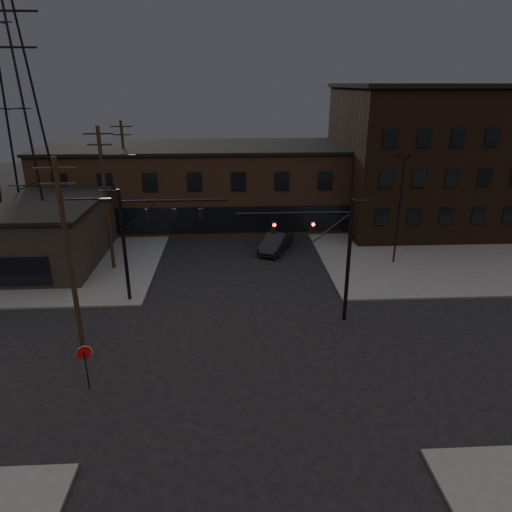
{
  "coord_description": "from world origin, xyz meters",
  "views": [
    {
      "loc": [
        -0.66,
        -21.48,
        14.4
      ],
      "look_at": [
        0.89,
        7.2,
        3.5
      ],
      "focal_mm": 32.0,
      "sensor_mm": 36.0,
      "label": 1
    }
  ],
  "objects_px": {
    "parked_car_lot_a": "(376,232)",
    "parked_car_lot_b": "(425,225)",
    "traffic_signal_near": "(331,248)",
    "car_crossing": "(276,242)",
    "stop_sign": "(85,358)",
    "traffic_signal_far": "(142,233)"
  },
  "relations": [
    {
      "from": "parked_car_lot_a",
      "to": "parked_car_lot_b",
      "type": "bearing_deg",
      "value": -45.4
    },
    {
      "from": "parked_car_lot_a",
      "to": "traffic_signal_near",
      "type": "bearing_deg",
      "value": 171.42
    },
    {
      "from": "car_crossing",
      "to": "parked_car_lot_a",
      "type": "bearing_deg",
      "value": 35.57
    },
    {
      "from": "stop_sign",
      "to": "parked_car_lot_b",
      "type": "distance_m",
      "value": 36.62
    },
    {
      "from": "parked_car_lot_b",
      "to": "traffic_signal_near",
      "type": "bearing_deg",
      "value": 147.18
    },
    {
      "from": "traffic_signal_near",
      "to": "stop_sign",
      "type": "height_order",
      "value": "traffic_signal_near"
    },
    {
      "from": "traffic_signal_far",
      "to": "stop_sign",
      "type": "height_order",
      "value": "traffic_signal_far"
    },
    {
      "from": "stop_sign",
      "to": "parked_car_lot_b",
      "type": "xyz_separation_m",
      "value": [
        27.16,
        24.55,
        -1.09
      ]
    },
    {
      "from": "traffic_signal_far",
      "to": "stop_sign",
      "type": "distance_m",
      "value": 10.55
    },
    {
      "from": "parked_car_lot_a",
      "to": "car_crossing",
      "type": "relative_size",
      "value": 0.98
    },
    {
      "from": "car_crossing",
      "to": "traffic_signal_near",
      "type": "bearing_deg",
      "value": -56.76
    },
    {
      "from": "traffic_signal_far",
      "to": "stop_sign",
      "type": "relative_size",
      "value": 3.23
    },
    {
      "from": "parked_car_lot_b",
      "to": "car_crossing",
      "type": "relative_size",
      "value": 0.81
    },
    {
      "from": "stop_sign",
      "to": "car_crossing",
      "type": "relative_size",
      "value": 0.48
    },
    {
      "from": "parked_car_lot_b",
      "to": "car_crossing",
      "type": "xyz_separation_m",
      "value": [
        -15.9,
        -4.92,
        0.09
      ]
    },
    {
      "from": "stop_sign",
      "to": "parked_car_lot_a",
      "type": "xyz_separation_m",
      "value": [
        21.15,
        21.63,
        -0.84
      ]
    },
    {
      "from": "traffic_signal_near",
      "to": "parked_car_lot_a",
      "type": "distance_m",
      "value": 17.48
    },
    {
      "from": "traffic_signal_far",
      "to": "traffic_signal_near",
      "type": "bearing_deg",
      "value": -16.17
    },
    {
      "from": "parked_car_lot_b",
      "to": "parked_car_lot_a",
      "type": "bearing_deg",
      "value": 120.5
    },
    {
      "from": "parked_car_lot_a",
      "to": "parked_car_lot_b",
      "type": "height_order",
      "value": "parked_car_lot_a"
    },
    {
      "from": "traffic_signal_far",
      "to": "car_crossing",
      "type": "distance_m",
      "value": 14.48
    },
    {
      "from": "stop_sign",
      "to": "car_crossing",
      "type": "distance_m",
      "value": 22.65
    }
  ]
}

